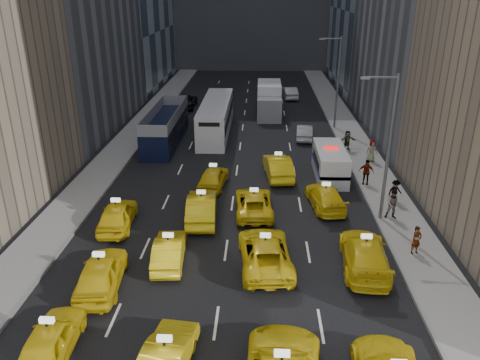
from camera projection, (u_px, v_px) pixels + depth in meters
The scene contains 34 objects.
ground at pixel (212, 356), 18.37m from camera, with size 160.00×160.00×0.00m, color black.
sidewalk_west at pixel (123, 147), 41.80m from camera, with size 3.00×90.00×0.15m, color gray.
sidewalk_east at pixel (359, 151), 40.96m from camera, with size 3.00×90.00×0.15m, color gray.
curb_west at pixel (139, 147), 41.74m from camera, with size 0.15×90.00×0.18m, color slate.
curb_east at pixel (343, 150), 41.01m from camera, with size 0.15×90.00×0.18m, color slate.
streetlight_near at pixel (387, 145), 27.16m from camera, with size 2.15×0.22×9.00m.
streetlight_far at pixel (337, 80), 45.59m from camera, with size 2.15×0.22×9.00m.
taxi_4 at pixel (51, 340), 18.18m from camera, with size 1.73×4.30×1.47m, color yellow.
taxi_5 at pixel (166, 359), 17.28m from camera, with size 1.53×4.39×1.45m, color yellow.
taxi_8 at pixel (101, 273), 22.28m from camera, with size 1.91×4.76×1.62m, color yellow.
taxi_9 at pixel (169, 250), 24.37m from camera, with size 1.48×4.24×1.40m, color yellow.
taxi_10 at pixel (265, 252), 24.09m from camera, with size 2.55×5.53×1.54m, color yellow.
taxi_11 at pixel (365, 254), 23.86m from camera, with size 2.25×5.54×1.61m, color yellow.
taxi_12 at pixel (117, 215), 27.96m from camera, with size 1.83×4.54×1.55m, color yellow.
taxi_13 at pixel (202, 207), 28.82m from camera, with size 1.74×4.98×1.64m, color yellow.
taxi_14 at pixel (254, 203), 29.73m from camera, with size 2.28×4.95×1.38m, color yellow.
taxi_15 at pixel (325, 197), 30.53m from camera, with size 1.95×4.80×1.39m, color yellow.
taxi_16 at pixel (213, 177), 33.54m from camera, with size 1.72×4.28×1.46m, color yellow.
taxi_17 at pixel (278, 167), 35.26m from camera, with size 1.76×5.03×1.66m, color yellow.
nypd_van at pixel (330, 163), 35.18m from camera, with size 2.19×5.60×2.40m.
double_decker at pixel (166, 126), 42.70m from camera, with size 2.77×10.94×3.16m.
city_bus at pixel (216, 117), 45.44m from camera, with size 3.01×12.38×3.18m.
box_truck at pixel (269, 100), 51.85m from camera, with size 3.07×7.67×3.44m.
misc_car_0 at pixel (304, 132), 44.03m from camera, with size 1.44×4.13×1.36m, color #A6A9AE.
misc_car_1 at pixel (185, 101), 55.43m from camera, with size 2.53×5.49×1.53m, color black.
misc_car_2 at pixel (269, 93), 59.48m from camera, with size 2.25×5.54×1.61m, color gray.
misc_car_3 at pixel (226, 93), 59.47m from camera, with size 1.84×4.57×1.56m, color black.
misc_car_4 at pixel (290, 93), 59.70m from camera, with size 1.61×4.60×1.52m, color #B5B7BD.
pedestrian_0 at pixel (416, 240), 24.86m from camera, with size 0.58×0.38×1.59m, color gray.
pedestrian_1 at pixel (394, 204), 28.57m from camera, with size 0.92×0.51×1.90m, color gray.
pedestrian_2 at pixel (395, 191), 30.81m from camera, with size 1.00×0.41×1.55m, color gray.
pedestrian_3 at pixel (366, 172), 33.57m from camera, with size 1.09×0.49×1.86m, color gray.
pedestrian_4 at pixel (372, 151), 37.92m from camera, with size 0.89×0.49×1.82m, color gray.
pedestrian_5 at pixel (347, 141), 40.50m from camera, with size 1.62×0.47×1.75m, color gray.
Camera 1 is at (1.74, -14.20, 13.50)m, focal length 35.00 mm.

